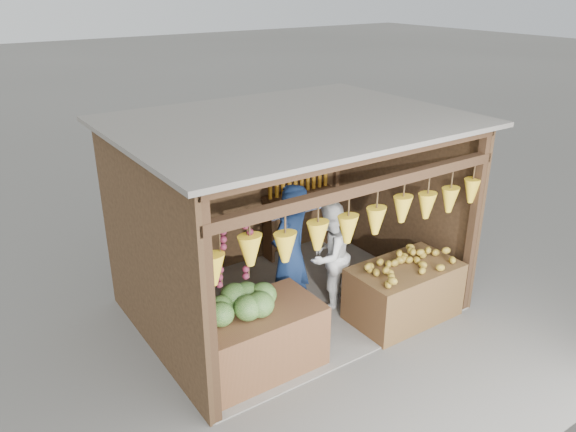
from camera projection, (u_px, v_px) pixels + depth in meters
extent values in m
plane|color=#514F49|center=(290.00, 304.00, 7.97)|extent=(80.00, 80.00, 0.00)
cube|color=slate|center=(290.00, 303.00, 7.96)|extent=(4.00, 3.00, 0.02)
cube|color=black|center=(235.00, 188.00, 8.60)|extent=(4.00, 0.06, 2.60)
cube|color=black|center=(147.00, 259.00, 6.42)|extent=(0.06, 3.00, 2.60)
cube|color=black|center=(399.00, 191.00, 8.49)|extent=(0.06, 3.00, 2.60)
cube|color=#605B54|center=(291.00, 121.00, 6.94)|extent=(4.30, 3.30, 0.06)
cube|color=black|center=(209.00, 315.00, 5.36)|extent=(0.11, 0.11, 2.60)
cube|color=black|center=(474.00, 223.00, 7.37)|extent=(0.11, 0.11, 2.60)
cube|color=black|center=(112.00, 217.00, 7.55)|extent=(0.11, 0.11, 2.60)
cube|color=black|center=(337.00, 167.00, 9.56)|extent=(0.11, 0.11, 2.60)
cube|color=black|center=(367.00, 187.00, 6.01)|extent=(4.00, 0.12, 0.12)
cube|color=black|center=(368.00, 157.00, 5.88)|extent=(4.00, 0.12, 0.12)
cube|color=#382314|center=(299.00, 193.00, 9.09)|extent=(1.25, 0.30, 0.05)
cube|color=#382314|center=(269.00, 231.00, 8.99)|extent=(0.05, 0.28, 1.05)
cube|color=#382314|center=(326.00, 215.00, 9.60)|extent=(0.05, 0.28, 1.05)
cube|color=blue|center=(304.00, 204.00, 9.02)|extent=(1.25, 0.02, 0.30)
cube|color=#53341B|center=(253.00, 342.00, 6.47)|extent=(1.60, 0.85, 0.79)
cube|color=#492D18|center=(404.00, 292.00, 7.53)|extent=(1.46, 0.85, 0.77)
cube|color=black|center=(177.00, 333.00, 7.05)|extent=(0.34, 0.34, 0.32)
imported|color=#132449|center=(290.00, 253.00, 7.33)|extent=(0.81, 0.68, 1.90)
imported|color=white|center=(329.00, 256.00, 7.67)|extent=(0.89, 0.79, 1.53)
imported|color=#572C23|center=(173.00, 287.00, 6.79)|extent=(0.52, 0.37, 0.99)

